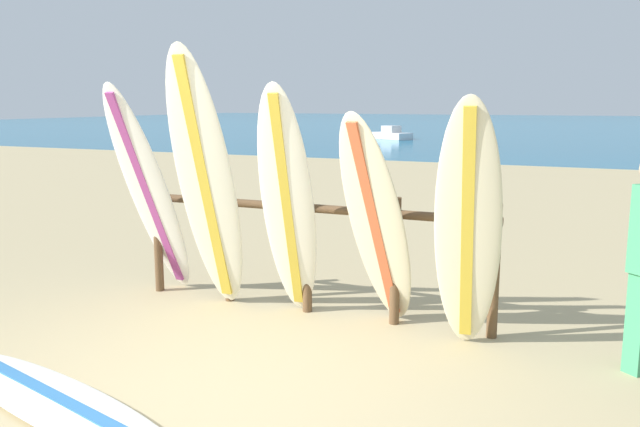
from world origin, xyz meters
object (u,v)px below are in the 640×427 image
object	(u,v)px
surfboard_leaning_left	(206,183)
surfboard_leaning_center_right	(468,227)
surfboard_leaning_center_left	(288,204)
surfboard_leaning_center	(376,223)
surfboard_rack	(307,238)
small_boat_offshore	(391,134)
surfboard_leaning_far_left	(149,193)
surfboard_lying_on_sand	(55,400)

from	to	relation	value
surfboard_leaning_left	surfboard_leaning_center_right	distance (m)	2.41
surfboard_leaning_center_left	surfboard_leaning_center	world-z (taller)	surfboard_leaning_center_left
surfboard_rack	surfboard_leaning_left	bearing A→B (deg)	-151.90
small_boat_offshore	surfboard_leaning_center	bearing A→B (deg)	-72.66
surfboard_leaning_far_left	surfboard_lying_on_sand	xyz separation A→B (m)	(0.91, -2.20, -1.06)
surfboard_leaning_far_left	small_boat_offshore	distance (m)	29.07
surfboard_leaning_center	surfboard_leaning_center_right	size ratio (longest dim) A/B	0.94
surfboard_leaning_center_left	surfboard_lying_on_sand	xyz separation A→B (m)	(-0.66, -2.15, -1.05)
surfboard_lying_on_sand	surfboard_leaning_left	bearing A→B (deg)	93.12
surfboard_rack	small_boat_offshore	world-z (taller)	surfboard_rack
surfboard_rack	small_boat_offshore	bearing A→B (deg)	106.04
surfboard_rack	surfboard_leaning_left	size ratio (longest dim) A/B	1.43
surfboard_rack	surfboard_leaning_left	xyz separation A→B (m)	(-0.82, -0.44, 0.53)
surfboard_leaning_center_left	small_boat_offshore	size ratio (longest dim) A/B	0.85
surfboard_rack	surfboard_leaning_center_left	bearing A→B (deg)	-99.03
surfboard_rack	surfboard_lying_on_sand	world-z (taller)	surfboard_rack
surfboard_leaning_left	surfboard_leaning_center_left	distance (m)	0.80
surfboard_leaning_far_left	surfboard_leaning_center	xyz separation A→B (m)	(2.39, -0.00, -0.13)
surfboard_rack	surfboard_leaning_center_left	size ratio (longest dim) A/B	1.65
surfboard_leaning_center	small_boat_offshore	size ratio (longest dim) A/B	0.76
surfboard_rack	surfboard_leaning_left	world-z (taller)	surfboard_leaning_left
surfboard_leaning_center_left	surfboard_leaning_far_left	bearing A→B (deg)	178.08
surfboard_rack	surfboard_leaning_center	xyz separation A→B (m)	(0.77, -0.25, 0.25)
surfboard_leaning_far_left	surfboard_leaning_left	world-z (taller)	surfboard_leaning_left
surfboard_leaning_center	surfboard_lying_on_sand	world-z (taller)	surfboard_leaning_center
surfboard_leaning_center	surfboard_lying_on_sand	bearing A→B (deg)	-123.86
surfboard_leaning_center_left	surfboard_leaning_center_right	size ratio (longest dim) A/B	1.05
surfboard_leaning_center_left	small_boat_offshore	xyz separation A→B (m)	(-8.03, 28.38, -0.82)
surfboard_leaning_center_right	surfboard_lying_on_sand	xyz separation A→B (m)	(-2.29, -2.03, -0.99)
surfboard_leaning_center_left	surfboard_lying_on_sand	size ratio (longest dim) A/B	0.81
surfboard_leaning_center_left	surfboard_leaning_center	size ratio (longest dim) A/B	1.12
surfboard_rack	surfboard_leaning_center_right	world-z (taller)	surfboard_leaning_center_right
surfboard_rack	surfboard_leaning_center_right	size ratio (longest dim) A/B	1.74
surfboard_lying_on_sand	surfboard_rack	bearing A→B (deg)	73.91
surfboard_rack	surfboard_leaning_center_right	distance (m)	1.66
surfboard_leaning_center	small_boat_offshore	xyz separation A→B (m)	(-8.84, 28.33, -0.71)
surfboard_leaning_center	surfboard_leaning_center_right	world-z (taller)	surfboard_leaning_center_right
surfboard_rack	surfboard_lying_on_sand	distance (m)	2.65
surfboard_leaning_center_right	small_boat_offshore	world-z (taller)	surfboard_leaning_center_right
surfboard_leaning_left	surfboard_leaning_center_right	bearing A→B (deg)	0.25
surfboard_leaning_center_left	surfboard_leaning_center_right	world-z (taller)	surfboard_leaning_center_left
surfboard_leaning_far_left	small_boat_offshore	xyz separation A→B (m)	(-6.46, 28.33, -0.83)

